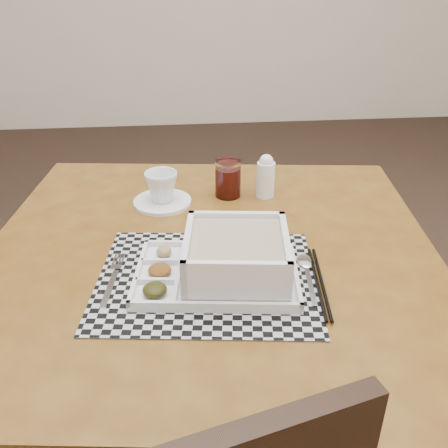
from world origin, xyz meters
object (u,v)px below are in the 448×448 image
(creamer_bottle, at_px, (266,176))
(cup, at_px, (161,186))
(juice_glass, at_px, (228,180))
(dining_table, at_px, (211,279))
(serving_tray, at_px, (231,262))

(creamer_bottle, bearing_deg, cup, -175.77)
(cup, distance_m, creamer_bottle, 0.27)
(cup, relative_size, juice_glass, 0.84)
(juice_glass, bearing_deg, dining_table, -104.02)
(serving_tray, xyz_separation_m, creamer_bottle, (0.13, 0.38, 0.01))
(serving_tray, height_order, cup, serving_tray)
(serving_tray, height_order, creamer_bottle, creamer_bottle)
(cup, height_order, creamer_bottle, creamer_bottle)
(serving_tray, bearing_deg, dining_table, 105.63)
(serving_tray, xyz_separation_m, juice_glass, (0.04, 0.39, 0.00))
(serving_tray, bearing_deg, cup, 111.35)
(juice_glass, bearing_deg, cup, -169.37)
(dining_table, distance_m, creamer_bottle, 0.34)
(dining_table, relative_size, juice_glass, 11.05)
(serving_tray, distance_m, creamer_bottle, 0.40)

